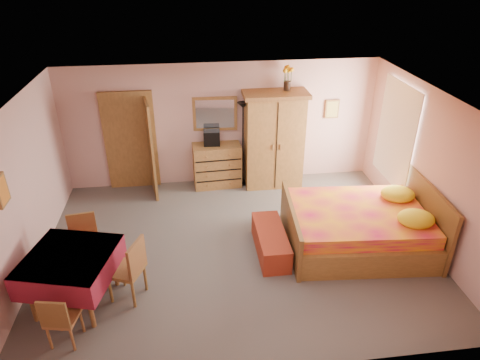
{
  "coord_description": "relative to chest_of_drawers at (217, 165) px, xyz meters",
  "views": [
    {
      "loc": [
        -0.7,
        -5.91,
        4.52
      ],
      "look_at": [
        0.1,
        0.3,
        1.15
      ],
      "focal_mm": 32.0,
      "sensor_mm": 36.0,
      "label": 1
    }
  ],
  "objects": [
    {
      "name": "floor",
      "position": [
        0.14,
        -2.28,
        -0.47
      ],
      "size": [
        6.5,
        6.5,
        0.0
      ],
      "primitive_type": "plane",
      "color": "#6A645D",
      "rests_on": "ground"
    },
    {
      "name": "ceiling",
      "position": [
        0.14,
        -2.28,
        2.13
      ],
      "size": [
        6.5,
        6.5,
        0.0
      ],
      "primitive_type": "plane",
      "rotation": [
        3.14,
        0.0,
        0.0
      ],
      "color": "brown",
      "rests_on": "wall_back"
    },
    {
      "name": "wall_back",
      "position": [
        0.14,
        0.22,
        0.83
      ],
      "size": [
        6.5,
        0.1,
        2.6
      ],
      "primitive_type": "cube",
      "color": "#CF9D96",
      "rests_on": "floor"
    },
    {
      "name": "wall_front",
      "position": [
        0.14,
        -4.78,
        0.83
      ],
      "size": [
        6.5,
        0.1,
        2.6
      ],
      "primitive_type": "cube",
      "color": "#CF9D96",
      "rests_on": "floor"
    },
    {
      "name": "wall_left",
      "position": [
        -3.11,
        -2.28,
        0.83
      ],
      "size": [
        0.1,
        5.0,
        2.6
      ],
      "primitive_type": "cube",
      "color": "#CF9D96",
      "rests_on": "floor"
    },
    {
      "name": "wall_right",
      "position": [
        3.39,
        -2.28,
        0.83
      ],
      "size": [
        0.1,
        5.0,
        2.6
      ],
      "primitive_type": "cube",
      "color": "#CF9D96",
      "rests_on": "floor"
    },
    {
      "name": "doorway",
      "position": [
        -1.76,
        0.19,
        0.55
      ],
      "size": [
        1.06,
        0.12,
        2.15
      ],
      "primitive_type": "cube",
      "color": "#9E6B35",
      "rests_on": "floor"
    },
    {
      "name": "window",
      "position": [
        3.35,
        -1.08,
        0.98
      ],
      "size": [
        0.08,
        1.4,
        1.95
      ],
      "primitive_type": "cube",
      "color": "white",
      "rests_on": "wall_right"
    },
    {
      "name": "picture_left",
      "position": [
        -3.08,
        -2.88,
        1.23
      ],
      "size": [
        0.04,
        0.32,
        0.42
      ],
      "primitive_type": "cube",
      "color": "orange",
      "rests_on": "wall_left"
    },
    {
      "name": "picture_back",
      "position": [
        2.49,
        0.19,
        1.08
      ],
      "size": [
        0.3,
        0.04,
        0.4
      ],
      "primitive_type": "cube",
      "color": "#D8BF59",
      "rests_on": "wall_back"
    },
    {
      "name": "chest_of_drawers",
      "position": [
        0.0,
        0.0,
        0.0
      ],
      "size": [
        1.02,
        0.55,
        0.94
      ],
      "primitive_type": "cube",
      "rotation": [
        0.0,
        0.0,
        0.05
      ],
      "color": "#A26E37",
      "rests_on": "floor"
    },
    {
      "name": "wall_mirror",
      "position": [
        0.0,
        0.21,
        1.08
      ],
      "size": [
        0.92,
        0.1,
        0.72
      ],
      "primitive_type": "cube",
      "rotation": [
        0.0,
        0.0,
        -0.06
      ],
      "color": "silver",
      "rests_on": "wall_back"
    },
    {
      "name": "stereo",
      "position": [
        -0.09,
        0.04,
        0.62
      ],
      "size": [
        0.35,
        0.26,
        0.31
      ],
      "primitive_type": "cube",
      "rotation": [
        0.0,
        0.0,
        -0.07
      ],
      "color": "black",
      "rests_on": "chest_of_drawers"
    },
    {
      "name": "floor_lamp",
      "position": [
        0.55,
        -0.01,
        0.45
      ],
      "size": [
        0.31,
        0.31,
        1.84
      ],
      "primitive_type": "cube",
      "rotation": [
        0.0,
        0.0,
        0.43
      ],
      "color": "black",
      "rests_on": "floor"
    },
    {
      "name": "wardrobe",
      "position": [
        1.2,
        -0.1,
        0.56
      ],
      "size": [
        1.31,
        0.68,
        2.05
      ],
      "primitive_type": "cube",
      "rotation": [
        0.0,
        0.0,
        -0.01
      ],
      "color": "#AC773A",
      "rests_on": "floor"
    },
    {
      "name": "sunflower_vase",
      "position": [
        1.44,
        0.01,
        1.83
      ],
      "size": [
        0.21,
        0.21,
        0.5
      ],
      "primitive_type": "cube",
      "rotation": [
        0.0,
        0.0,
        -0.09
      ],
      "color": "yellow",
      "rests_on": "wardrobe"
    },
    {
      "name": "bed",
      "position": [
        2.21,
        -2.43,
        0.09
      ],
      "size": [
        2.55,
        2.08,
        1.12
      ],
      "primitive_type": "cube",
      "rotation": [
        0.0,
        0.0,
        -0.08
      ],
      "color": "#D41449",
      "rests_on": "floor"
    },
    {
      "name": "bench",
      "position": [
        0.7,
        -2.47,
        -0.26
      ],
      "size": [
        0.47,
        1.25,
        0.42
      ],
      "primitive_type": "cube",
      "rotation": [
        0.0,
        0.0,
        -0.0
      ],
      "color": "maroon",
      "rests_on": "floor"
    },
    {
      "name": "dining_table",
      "position": [
        -2.3,
        -3.27,
        -0.05
      ],
      "size": [
        1.41,
        1.41,
        0.84
      ],
      "primitive_type": "cube",
      "rotation": [
        0.0,
        0.0,
        -0.26
      ],
      "color": "maroon",
      "rests_on": "floor"
    },
    {
      "name": "chair_south",
      "position": [
        -2.29,
        -3.98,
        -0.06
      ],
      "size": [
        0.44,
        0.44,
        0.82
      ],
      "primitive_type": "cube",
      "rotation": [
        0.0,
        0.0,
        -0.19
      ],
      "color": "#A36537",
      "rests_on": "floor"
    },
    {
      "name": "chair_north",
      "position": [
        -2.28,
        -2.54,
        -0.0
      ],
      "size": [
        0.48,
        0.48,
        0.94
      ],
      "primitive_type": "cube",
      "rotation": [
        0.0,
        0.0,
        3.28
      ],
      "color": "brown",
      "rests_on": "floor"
    },
    {
      "name": "chair_west",
      "position": [
        -3.02,
        -3.26,
        -0.06
      ],
      "size": [
        0.38,
        0.38,
        0.82
      ],
      "primitive_type": "cube",
      "rotation": [
        0.0,
        0.0,
        -1.61
      ],
      "color": "brown",
      "rests_on": "floor"
    },
    {
      "name": "chair_east",
      "position": [
        -1.57,
        -3.24,
        0.03
      ],
      "size": [
        0.59,
        0.59,
        1.0
      ],
      "primitive_type": "cube",
      "rotation": [
        0.0,
        0.0,
        1.17
      ],
      "color": "olive",
      "rests_on": "floor"
    }
  ]
}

